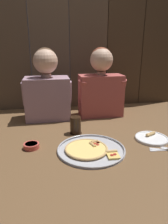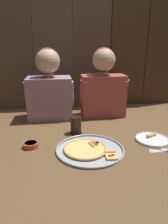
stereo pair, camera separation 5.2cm
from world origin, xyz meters
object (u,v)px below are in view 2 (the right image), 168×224
at_px(dipping_bowl, 31,145).
at_px(diner_right, 103,85).
at_px(diner_left, 49,87).
at_px(drinking_glass, 76,125).
at_px(pizza_tray, 89,149).
at_px(dinner_plate, 152,139).

distance_m(dipping_bowl, diner_right, 0.82).
distance_m(dipping_bowl, diner_left, 0.61).
xyz_separation_m(drinking_glass, dipping_bowl, (-0.29, -0.18, -0.04)).
bearing_deg(pizza_tray, dipping_bowl, 165.28).
relative_size(diner_left, diner_right, 1.00).
bearing_deg(diner_left, drinking_glass, -62.84).
height_order(diner_left, diner_right, diner_right).
xyz_separation_m(dinner_plate, drinking_glass, (-0.48, 0.19, 0.05)).
xyz_separation_m(drinking_glass, diner_left, (-0.19, 0.36, 0.21)).
bearing_deg(pizza_tray, diner_right, 70.47).
height_order(dinner_plate, drinking_glass, drinking_glass).
xyz_separation_m(pizza_tray, drinking_glass, (-0.05, 0.27, 0.05)).
bearing_deg(diner_right, dinner_plate, -69.13).
height_order(pizza_tray, drinking_glass, drinking_glass).
distance_m(pizza_tray, diner_right, 0.72).
relative_size(pizza_tray, diner_left, 0.70).
bearing_deg(diner_right, dipping_bowl, -136.43).
relative_size(dinner_plate, drinking_glass, 1.77).
bearing_deg(dipping_bowl, diner_left, 78.69).
distance_m(drinking_glass, dipping_bowl, 0.35).
height_order(pizza_tray, dinner_plate, dinner_plate).
distance_m(dinner_plate, drinking_glass, 0.52).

